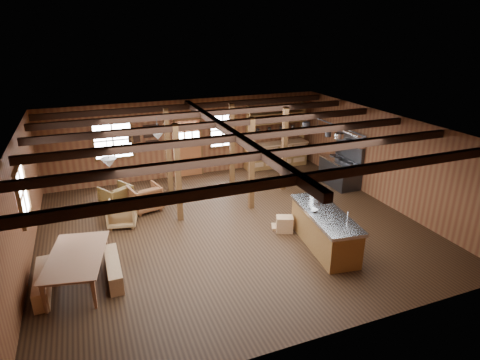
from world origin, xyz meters
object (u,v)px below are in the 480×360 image
(armchair_c, at_px, (122,213))
(armchair_a, at_px, (116,196))
(dining_table, at_px, (80,269))
(kitchen_island, at_px, (324,229))
(commercial_range, at_px, (341,167))
(armchair_b, at_px, (145,198))

(armchair_c, bearing_deg, armchair_a, -76.23)
(dining_table, xyz_separation_m, armchair_a, (1.09, 3.73, 0.01))
(kitchen_island, distance_m, armchair_c, 5.49)
(dining_table, height_order, armchair_c, dining_table)
(commercial_range, relative_size, armchair_b, 2.24)
(armchair_b, bearing_deg, dining_table, 47.06)
(commercial_range, height_order, armchair_c, commercial_range)
(armchair_a, relative_size, armchair_b, 0.93)
(commercial_range, xyz_separation_m, armchair_c, (-7.42, -0.37, -0.28))
(kitchen_island, height_order, dining_table, kitchen_island)
(kitchen_island, distance_m, dining_table, 5.73)
(dining_table, relative_size, armchair_c, 2.60)
(commercial_range, bearing_deg, armchair_b, 176.52)
(kitchen_island, bearing_deg, dining_table, -178.20)
(kitchen_island, height_order, armchair_b, kitchen_island)
(kitchen_island, xyz_separation_m, armchair_a, (-4.61, 4.29, -0.11))
(armchair_a, height_order, armchair_c, armchair_a)
(armchair_a, xyz_separation_m, armchair_c, (0.03, -1.25, -0.01))
(kitchen_island, height_order, armchair_a, kitchen_island)
(commercial_range, xyz_separation_m, dining_table, (-8.55, -2.84, -0.28))
(kitchen_island, relative_size, armchair_a, 3.24)
(kitchen_island, height_order, armchair_c, kitchen_island)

